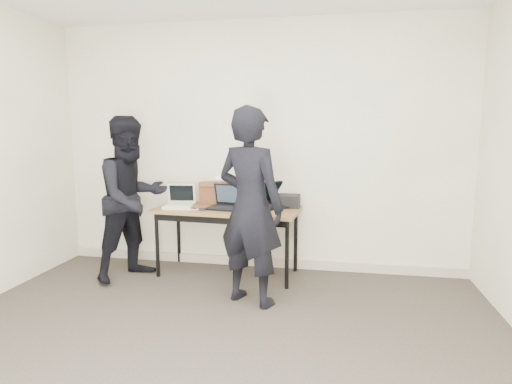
% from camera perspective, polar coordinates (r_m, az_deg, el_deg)
% --- Properties ---
extents(room, '(4.60, 4.60, 2.80)m').
position_cam_1_polar(room, '(2.53, -8.92, 3.66)').
color(room, '#3D352F').
rests_on(room, ground).
extents(desk, '(1.54, 0.75, 0.72)m').
position_cam_1_polar(desk, '(4.52, -3.88, -2.92)').
color(desk, brown).
rests_on(desk, ground).
extents(laptop_beige, '(0.33, 0.33, 0.24)m').
position_cam_1_polar(laptop_beige, '(4.62, -10.16, -1.44)').
color(laptop_beige, beige).
rests_on(laptop_beige, desk).
extents(laptop_center, '(0.37, 0.36, 0.25)m').
position_cam_1_polar(laptop_center, '(4.51, -4.06, -1.46)').
color(laptop_center, black).
rests_on(laptop_center, desk).
extents(laptop_right, '(0.49, 0.49, 0.26)m').
position_cam_1_polar(laptop_right, '(4.60, 2.35, -1.20)').
color(laptop_right, black).
rests_on(laptop_right, desk).
extents(leather_satchel, '(0.37, 0.20, 0.25)m').
position_cam_1_polar(leather_satchel, '(4.75, -5.31, -0.09)').
color(leather_satchel, '#572E17').
rests_on(leather_satchel, desk).
extents(tissue, '(0.14, 0.12, 0.08)m').
position_cam_1_polar(tissue, '(4.73, -4.98, 1.78)').
color(tissue, white).
rests_on(tissue, leather_satchel).
extents(equipment_box, '(0.23, 0.20, 0.13)m').
position_cam_1_polar(equipment_box, '(4.57, 4.39, -1.19)').
color(equipment_box, black).
rests_on(equipment_box, desk).
extents(power_brick, '(0.08, 0.05, 0.03)m').
position_cam_1_polar(power_brick, '(4.41, -7.20, -2.31)').
color(power_brick, black).
rests_on(power_brick, desk).
extents(cables, '(1.16, 0.43, 0.01)m').
position_cam_1_polar(cables, '(4.50, -3.31, -2.16)').
color(cables, silver).
rests_on(cables, desk).
extents(person_typist, '(0.75, 0.62, 1.75)m').
position_cam_1_polar(person_typist, '(3.74, -0.77, -2.00)').
color(person_typist, black).
rests_on(person_typist, ground).
extents(person_observer, '(0.96, 1.03, 1.68)m').
position_cam_1_polar(person_observer, '(4.59, -16.16, -0.81)').
color(person_observer, black).
rests_on(person_observer, ground).
extents(baseboard, '(4.50, 0.03, 0.10)m').
position_cam_1_polar(baseboard, '(4.93, 0.20, -9.28)').
color(baseboard, '#B7AB98').
rests_on(baseboard, ground).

